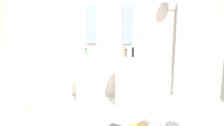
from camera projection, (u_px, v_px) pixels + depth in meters
rear_partition at (110, 38)px, 4.64m from camera, size 4.80×0.10×2.60m
pedestal_sink_left at (88, 77)px, 4.29m from camera, size 0.50×0.50×1.09m
pedestal_sink_right at (127, 78)px, 4.22m from camera, size 0.50×0.50×1.09m
vanity_mirror_left at (91, 25)px, 4.56m from camera, size 0.22×0.03×0.80m
vanity_mirror_right at (128, 25)px, 4.49m from camera, size 0.22×0.03×0.80m
shower_column at (178, 50)px, 4.44m from camera, size 0.49×0.24×2.05m
lounge_chair at (168, 111)px, 3.09m from camera, size 1.02×1.02×0.65m
towel_rack at (24, 82)px, 3.59m from camera, size 0.37×0.22×0.95m
soap_bottle_green at (86, 52)px, 4.32m from camera, size 0.06×0.06×0.14m
soap_bottle_amber at (124, 53)px, 3.96m from camera, size 0.04×0.04×0.19m
soap_bottle_white at (93, 51)px, 4.35m from camera, size 0.04×0.04×0.14m
soap_bottle_blue at (126, 53)px, 3.99m from camera, size 0.05×0.05×0.15m
soap_bottle_clear at (80, 51)px, 4.30m from camera, size 0.05×0.05×0.17m
soap_bottle_black at (133, 52)px, 3.98m from camera, size 0.05×0.05×0.19m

